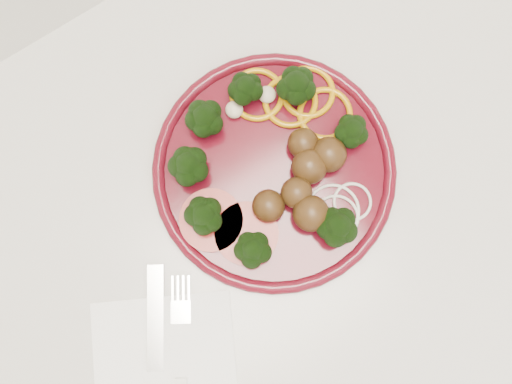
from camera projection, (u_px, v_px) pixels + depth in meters
counter at (259, 239)px, 1.15m from camera, size 2.40×0.60×0.90m
plate at (274, 168)px, 0.69m from camera, size 0.27×0.27×0.05m
napkin at (165, 368)px, 0.67m from camera, size 0.20×0.20×0.00m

